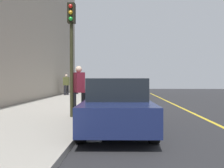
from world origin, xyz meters
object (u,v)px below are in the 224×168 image
Objects in this scene: parked_car_white at (120,90)px; pedestrian_olive_coat at (66,84)px; parked_car_red at (120,94)px; parked_car_navy at (117,105)px; parked_car_silver at (122,87)px; traffic_light_pole at (71,40)px; pedestrian_burgundy_coat at (79,89)px; rolling_suitcase at (74,92)px; pedestrian_brown_coat at (75,84)px.

pedestrian_olive_coat is at bearing -125.99° from parked_car_white.
parked_car_navy is at bearing -0.49° from parked_car_red.
parked_car_navy is 2.40× the size of pedestrian_olive_coat.
traffic_light_pole is at bearing -6.62° from parked_car_silver.
traffic_light_pole reaches higher than parked_car_silver.
parked_car_white and parked_car_red have the same top height.
parked_car_navy is 2.39× the size of pedestrian_burgundy_coat.
parked_car_silver is at bearing 179.50° from parked_car_red.
traffic_light_pole is 4.69× the size of rolling_suitcase.
rolling_suitcase is (-0.99, 0.46, -0.72)m from pedestrian_olive_coat.
parked_car_red is at bearing -0.50° from parked_car_silver.
pedestrian_olive_coat is at bearing -60.30° from parked_car_silver.
parked_car_red is at bearing 156.16° from traffic_light_pole.
rolling_suitcase is at bearing -155.99° from parked_car_red.
rolling_suitcase is (1.84, -4.49, -0.35)m from parked_car_silver.
pedestrian_burgundy_coat is (13.93, 2.86, 0.03)m from pedestrian_brown_coat.
parked_car_navy is 15.90m from rolling_suitcase.
pedestrian_olive_coat reaches higher than rolling_suitcase.
parked_car_white is at bearing -179.91° from parked_car_navy.
parked_car_white and parked_car_navy have the same top height.
rolling_suitcase is at bearing -67.73° from parked_car_silver.
parked_car_white is 9.63m from traffic_light_pole.
traffic_light_pole is at bearing 11.10° from rolling_suitcase.
traffic_light_pole reaches higher than parked_car_red.
pedestrian_burgundy_coat is 0.45× the size of traffic_light_pole.
parked_car_silver is 17.13m from parked_car_navy.
pedestrian_burgundy_coat is 1.81m from traffic_light_pole.
parked_car_silver is 11.70m from parked_car_red.
parked_car_navy is at bearing 18.58° from pedestrian_olive_coat.
parked_car_navy is 15.09m from pedestrian_olive_coat.
parked_car_silver is 5.72m from pedestrian_olive_coat.
pedestrian_brown_coat is 1.56m from pedestrian_olive_coat.
pedestrian_burgundy_coat is at bearing 12.16° from rolling_suitcase.
rolling_suitcase is (0.49, -0.04, -0.70)m from pedestrian_brown_coat.
traffic_light_pole is 14.19m from rolling_suitcase.
pedestrian_burgundy_coat is at bearing 11.59° from pedestrian_brown_coat.
pedestrian_brown_coat is 0.97× the size of pedestrian_burgundy_coat.
parked_car_silver is 2.52× the size of pedestrian_brown_coat.
pedestrian_brown_coat is (-10.35, -4.35, 0.35)m from parked_car_red.
pedestrian_burgundy_coat is at bearing 142.56° from traffic_light_pole.
pedestrian_olive_coat reaches higher than parked_car_white.
parked_car_white is 5.93m from pedestrian_olive_coat.
pedestrian_burgundy_coat reaches higher than parked_car_red.
pedestrian_burgundy_coat reaches higher than parked_car_silver.
parked_car_silver is 1.11× the size of traffic_light_pole.
parked_car_silver is at bearing 119.70° from pedestrian_olive_coat.
rolling_suitcase is at bearing -168.90° from traffic_light_pole.
parked_car_silver is 15.37m from pedestrian_burgundy_coat.
parked_car_red is 2.33× the size of pedestrian_olive_coat.
pedestrian_brown_coat is at bearing -139.15° from parked_car_white.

